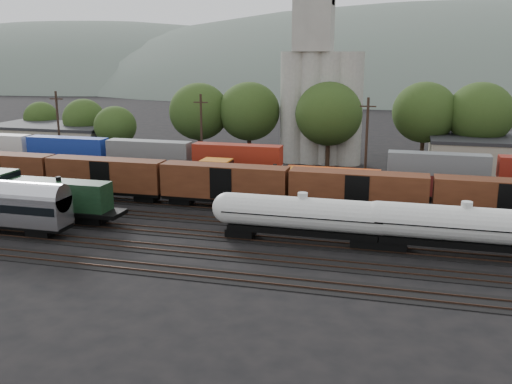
% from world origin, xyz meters
% --- Properties ---
extents(ground, '(600.00, 600.00, 0.00)m').
position_xyz_m(ground, '(0.00, 0.00, 0.00)').
color(ground, black).
extents(tracks, '(180.00, 33.20, 0.20)m').
position_xyz_m(tracks, '(0.00, 0.00, 0.05)').
color(tracks, black).
rests_on(tracks, ground).
extents(green_locomotive, '(18.84, 3.32, 4.99)m').
position_xyz_m(green_locomotive, '(-21.50, -5.00, 2.82)').
color(green_locomotive, black).
rests_on(green_locomotive, ground).
extents(tank_car_a, '(17.99, 3.22, 4.72)m').
position_xyz_m(tank_car_a, '(8.14, -5.00, 2.79)').
color(tank_car_a, silver).
rests_on(tank_car_a, ground).
extents(tank_car_b, '(18.48, 3.31, 4.84)m').
position_xyz_m(tank_car_b, '(22.83, -5.00, 2.86)').
color(tank_car_b, silver).
rests_on(tank_car_b, ground).
extents(orange_locomotive, '(18.05, 3.01, 4.51)m').
position_xyz_m(orange_locomotive, '(-1.12, 10.00, 2.57)').
color(orange_locomotive, black).
rests_on(orange_locomotive, ground).
extents(boxcar_string, '(169.00, 2.90, 4.20)m').
position_xyz_m(boxcar_string, '(12.49, 5.00, 3.12)').
color(boxcar_string, black).
rests_on(boxcar_string, ground).
extents(container_wall, '(171.21, 2.60, 5.80)m').
position_xyz_m(container_wall, '(5.29, 15.00, 2.81)').
color(container_wall, black).
rests_on(container_wall, ground).
extents(grain_silo, '(13.40, 5.00, 29.00)m').
position_xyz_m(grain_silo, '(3.28, 36.00, 11.26)').
color(grain_silo, '#A19E93').
rests_on(grain_silo, ground).
extents(industrial_sheds, '(119.38, 17.26, 5.10)m').
position_xyz_m(industrial_sheds, '(6.63, 35.25, 2.56)').
color(industrial_sheds, '#9E937F').
rests_on(industrial_sheds, ground).
extents(tree_band, '(161.92, 19.63, 13.45)m').
position_xyz_m(tree_band, '(3.39, 36.55, 7.58)').
color(tree_band, black).
rests_on(tree_band, ground).
extents(utility_poles, '(122.20, 0.36, 12.00)m').
position_xyz_m(utility_poles, '(0.00, 22.00, 6.21)').
color(utility_poles, black).
rests_on(utility_poles, ground).
extents(distant_hills, '(860.00, 286.00, 130.00)m').
position_xyz_m(distant_hills, '(23.92, 260.00, -20.56)').
color(distant_hills, '#59665B').
rests_on(distant_hills, ground).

